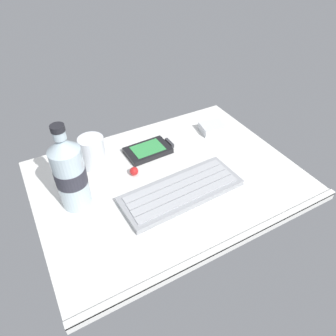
{
  "coord_description": "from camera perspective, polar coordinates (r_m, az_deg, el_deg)",
  "views": [
    {
      "loc": [
        -27.27,
        -49.69,
        51.6
      ],
      "look_at": [
        0.0,
        0.0,
        3.0
      ],
      "focal_mm": 32.69,
      "sensor_mm": 36.0,
      "label": 1
    }
  ],
  "objects": [
    {
      "name": "keyboard",
      "position": [
        0.72,
        2.56,
        -4.26
      ],
      "size": [
        29.46,
        12.29,
        1.7
      ],
      "color": "#93969B",
      "rests_on": "ground_plane"
    },
    {
      "name": "trackball_mouse",
      "position": [
        0.77,
        -6.36,
        -0.58
      ],
      "size": [
        2.2,
        2.2,
        2.2
      ],
      "primitive_type": "sphere",
      "color": "red",
      "rests_on": "ground_plane"
    },
    {
      "name": "juice_cup",
      "position": [
        0.8,
        -13.79,
        2.66
      ],
      "size": [
        6.4,
        6.4,
        8.5
      ],
      "color": "silver",
      "rests_on": "ground_plane"
    },
    {
      "name": "water_bottle",
      "position": [
        0.67,
        -17.82,
        -0.9
      ],
      "size": [
        6.73,
        6.73,
        20.8
      ],
      "color": "silver",
      "rests_on": "ground_plane"
    },
    {
      "name": "handheld_device",
      "position": [
        0.84,
        -3.38,
        3.43
      ],
      "size": [
        12.99,
        8.02,
        1.5
      ],
      "color": "black",
      "rests_on": "ground_plane"
    },
    {
      "name": "ground_plane",
      "position": [
        0.77,
        0.08,
        -2.35
      ],
      "size": [
        64.0,
        48.0,
        2.8
      ],
      "color": "silver"
    },
    {
      "name": "charger_block",
      "position": [
        0.93,
        8.27,
        7.41
      ],
      "size": [
        7.79,
        6.62,
        2.4
      ],
      "primitive_type": "cube",
      "rotation": [
        0.0,
        0.0,
        -0.16
      ],
      "color": "silver",
      "rests_on": "ground_plane"
    }
  ]
}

